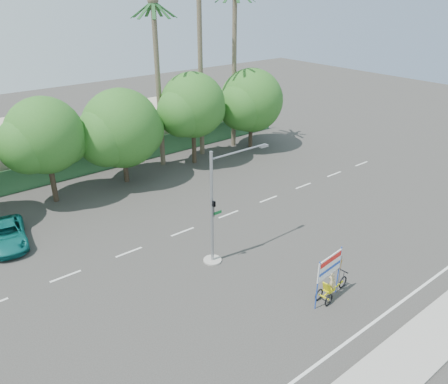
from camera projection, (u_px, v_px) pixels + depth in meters
ground at (290, 277)px, 24.88m from camera, size 120.00×120.00×0.00m
sidewalk_near at (412, 354)px, 19.55m from camera, size 50.00×2.40×0.12m
fence at (118, 156)px, 39.65m from camera, size 38.00×0.08×2.00m
building_right at (167, 121)px, 47.00m from camera, size 14.00×8.00×3.60m
tree_left at (44, 138)px, 31.47m from camera, size 6.66×5.60×8.07m
tree_center at (121, 131)px, 35.11m from camera, size 7.62×6.40×7.85m
tree_right at (192, 108)px, 38.72m from camera, size 6.90×5.80×8.36m
tree_far_right at (251, 102)px, 42.92m from camera, size 7.38×6.20×7.94m
palm_tall at (200, 43)px, 38.70m from camera, size 3.73×3.79×17.45m
palm_mid at (234, 51)px, 41.41m from camera, size 3.73×3.79×15.45m
palm_short at (157, 66)px, 36.85m from camera, size 3.73×3.79×14.45m
traffic_signal at (216, 217)px, 25.21m from camera, size 4.72×1.10×7.00m
trike_billboard at (331, 280)px, 22.69m from camera, size 2.97×0.79×2.92m
pickup_truck at (7, 235)px, 27.75m from camera, size 3.05×5.16×1.35m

